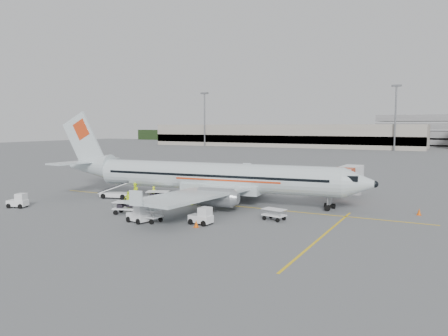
{
  "coord_description": "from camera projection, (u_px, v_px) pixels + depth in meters",
  "views": [
    {
      "loc": [
        22.61,
        -41.13,
        8.54
      ],
      "look_at": [
        0.0,
        2.0,
        3.8
      ],
      "focal_mm": 35.0,
      "sensor_mm": 36.0,
      "label": 1
    }
  ],
  "objects": [
    {
      "name": "cone_stbd",
      "position": [
        196.0,
        224.0,
        36.73
      ],
      "size": [
        0.4,
        0.4,
        0.65
      ],
      "primitive_type": "cone",
      "color": "#E25207",
      "rests_on": "ground"
    },
    {
      "name": "cone_port",
      "position": [
        310.0,
        186.0,
        59.37
      ],
      "size": [
        0.41,
        0.41,
        0.67
      ],
      "primitive_type": "cone",
      "color": "#E25207",
      "rests_on": "ground"
    },
    {
      "name": "crew_c",
      "position": [
        192.0,
        197.0,
        47.07
      ],
      "size": [
        0.66,
        1.1,
        1.66
      ],
      "primitive_type": "imported",
      "rotation": [
        0.0,
        0.0,
        1.62
      ],
      "color": "#C6E214",
      "rests_on": "ground"
    },
    {
      "name": "ground",
      "position": [
        215.0,
        204.0,
        47.54
      ],
      "size": [
        360.0,
        360.0,
        0.0
      ],
      "primitive_type": "plane",
      "color": "#56595B"
    },
    {
      "name": "jet_bridge",
      "position": [
        344.0,
        184.0,
        49.46
      ],
      "size": [
        3.31,
        14.51,
        3.78
      ],
      "primitive_type": null,
      "rotation": [
        0.0,
        0.0,
        -0.04
      ],
      "color": "white",
      "rests_on": "ground"
    },
    {
      "name": "stripe_lead",
      "position": [
        215.0,
        204.0,
        47.54
      ],
      "size": [
        44.0,
        0.2,
        0.01
      ],
      "primitive_type": "cube",
      "color": "yellow",
      "rests_on": "ground"
    },
    {
      "name": "terminal_west",
      "position": [
        282.0,
        135.0,
        180.18
      ],
      "size": [
        110.0,
        22.0,
        9.0
      ],
      "primitive_type": null,
      "color": "gray",
      "rests_on": "ground"
    },
    {
      "name": "cart_empty_b",
      "position": [
        274.0,
        215.0,
        39.42
      ],
      "size": [
        2.24,
        1.59,
        1.06
      ],
      "primitive_type": null,
      "rotation": [
        0.0,
        0.0,
        -0.2
      ],
      "color": "white",
      "rests_on": "ground"
    },
    {
      "name": "treeline",
      "position": [
        398.0,
        138.0,
        201.51
      ],
      "size": [
        300.0,
        3.0,
        6.0
      ],
      "primitive_type": null,
      "color": "black",
      "rests_on": "ground"
    },
    {
      "name": "crew_a",
      "position": [
        154.0,
        194.0,
        49.44
      ],
      "size": [
        0.7,
        0.56,
        1.69
      ],
      "primitive_type": "imported",
      "rotation": [
        0.0,
        0.0,
        0.29
      ],
      "color": "#C6E214",
      "rests_on": "ground"
    },
    {
      "name": "crew_d",
      "position": [
        128.0,
        200.0,
        45.52
      ],
      "size": [
        1.06,
        0.62,
        1.7
      ],
      "primitive_type": "imported",
      "rotation": [
        0.0,
        0.0,
        3.36
      ],
      "color": "#C6E214",
      "rests_on": "ground"
    },
    {
      "name": "mast_center",
      "position": [
        395.0,
        118.0,
        148.18
      ],
      "size": [
        3.2,
        1.2,
        22.0
      ],
      "primitive_type": null,
      "color": "slate",
      "rests_on": "ground"
    },
    {
      "name": "aircraft",
      "position": [
        214.0,
        158.0,
        47.77
      ],
      "size": [
        39.07,
        32.03,
        10.03
      ],
      "primitive_type": null,
      "rotation": [
        0.0,
        0.0,
        0.1
      ],
      "color": "silver",
      "rests_on": "ground"
    },
    {
      "name": "belt_loader",
      "position": [
        116.0,
        188.0,
        51.35
      ],
      "size": [
        4.91,
        2.74,
        2.51
      ],
      "primitive_type": null,
      "rotation": [
        0.0,
        0.0,
        0.23
      ],
      "color": "white",
      "rests_on": "ground"
    },
    {
      "name": "tug_fore",
      "position": [
        201.0,
        216.0,
        37.81
      ],
      "size": [
        2.06,
        1.28,
        1.53
      ],
      "primitive_type": null,
      "rotation": [
        0.0,
        0.0,
        -0.08
      ],
      "color": "white",
      "rests_on": "ground"
    },
    {
      "name": "cart_loaded_b",
      "position": [
        126.0,
        208.0,
        42.23
      ],
      "size": [
        2.63,
        1.95,
        1.22
      ],
      "primitive_type": null,
      "rotation": [
        0.0,
        0.0,
        0.26
      ],
      "color": "white",
      "rests_on": "ground"
    },
    {
      "name": "cone_nose",
      "position": [
        419.0,
        212.0,
        41.73
      ],
      "size": [
        0.42,
        0.42,
        0.68
      ],
      "primitive_type": "cone",
      "color": "#E25207",
      "rests_on": "ground"
    },
    {
      "name": "mast_west",
      "position": [
        205.0,
        120.0,
        182.84
      ],
      "size": [
        3.2,
        1.2,
        22.0
      ],
      "primitive_type": null,
      "color": "slate",
      "rests_on": "ground"
    },
    {
      "name": "tug_aft",
      "position": [
        17.0,
        200.0,
        45.55
      ],
      "size": [
        2.19,
        1.66,
        1.5
      ],
      "primitive_type": null,
      "rotation": [
        0.0,
        0.0,
        0.32
      ],
      "color": "white",
      "rests_on": "ground"
    },
    {
      "name": "cart_loaded_a",
      "position": [
        158.0,
        197.0,
        48.57
      ],
      "size": [
        2.87,
        2.33,
        1.3
      ],
      "primitive_type": null,
      "rotation": [
        0.0,
        0.0,
        0.4
      ],
      "color": "white",
      "rests_on": "ground"
    },
    {
      "name": "tug_mid",
      "position": [
        138.0,
        214.0,
        38.59
      ],
      "size": [
        2.21,
        1.56,
        1.55
      ],
      "primitive_type": null,
      "rotation": [
        0.0,
        0.0,
        -0.22
      ],
      "color": "white",
      "rests_on": "ground"
    },
    {
      "name": "cart_empty_a",
      "position": [
        149.0,
        215.0,
        38.71
      ],
      "size": [
        2.41,
        1.54,
        1.21
      ],
      "primitive_type": null,
      "rotation": [
        0.0,
        0.0,
        -0.08
      ],
      "color": "white",
      "rests_on": "ground"
    },
    {
      "name": "stripe_cross",
      "position": [
        323.0,
        235.0,
        34.01
      ],
      "size": [
        0.2,
        20.0,
        0.01
      ],
      "primitive_type": "cube",
      "color": "yellow",
      "rests_on": "ground"
    },
    {
      "name": "crew_b",
      "position": [
        135.0,
        191.0,
        50.67
      ],
      "size": [
        1.16,
        1.18,
        1.91
      ],
      "primitive_type": "imported",
      "rotation": [
        0.0,
        0.0,
        -0.85
      ],
      "color": "#C6E214",
      "rests_on": "ground"
    }
  ]
}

